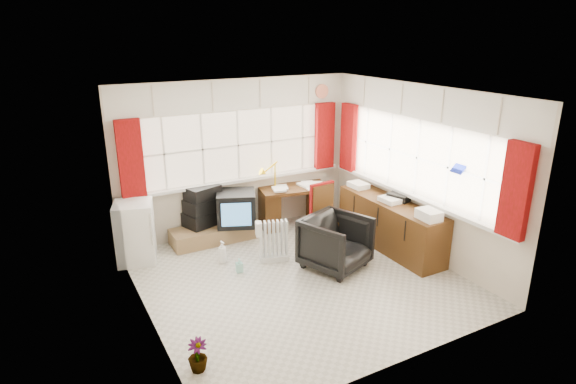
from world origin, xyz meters
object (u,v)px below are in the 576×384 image
at_px(radiator, 274,245).
at_px(mini_fridge, 135,232).
at_px(crt_tv, 236,208).
at_px(desk, 294,204).
at_px(task_chair, 325,215).
at_px(desk_lamp, 275,169).
at_px(credenza, 390,224).
at_px(tv_bench, 215,233).
at_px(office_chair, 336,243).

xyz_separation_m(radiator, mini_fridge, (-1.75, 0.95, 0.20)).
bearing_deg(mini_fridge, crt_tv, 1.00).
relative_size(radiator, crt_tv, 0.82).
xyz_separation_m(desk, radiator, (-0.94, -1.06, -0.13)).
bearing_deg(desk, task_chair, -93.04).
bearing_deg(desk_lamp, credenza, -54.90).
bearing_deg(desk_lamp, tv_bench, -174.60).
bearing_deg(office_chair, task_chair, 49.58).
bearing_deg(tv_bench, radiator, -64.86).
bearing_deg(office_chair, desk, 59.66).
xyz_separation_m(task_chair, credenza, (0.90, -0.45, -0.16)).
height_order(office_chair, radiator, office_chair).
relative_size(task_chair, radiator, 1.67).
bearing_deg(credenza, task_chair, 153.51).
xyz_separation_m(desk, tv_bench, (-1.44, 0.02, -0.26)).
distance_m(desk, task_chair, 1.07).
bearing_deg(radiator, task_chair, -0.14).
distance_m(tv_bench, crt_tv, 0.53).
distance_m(task_chair, radiator, 0.93).
relative_size(desk_lamp, tv_bench, 0.33).
xyz_separation_m(desk, mini_fridge, (-2.69, -0.11, 0.07)).
distance_m(credenza, crt_tv, 2.42).
bearing_deg(crt_tv, credenza, -36.24).
relative_size(crt_tv, mini_fridge, 0.85).
xyz_separation_m(desk_lamp, mini_fridge, (-2.39, -0.23, -0.55)).
bearing_deg(credenza, radiator, 165.82).
distance_m(task_chair, crt_tv, 1.44).
xyz_separation_m(crt_tv, mini_fridge, (-1.58, -0.03, -0.07)).
bearing_deg(crt_tv, desk_lamp, 14.11).
relative_size(desk, desk_lamp, 2.73).
distance_m(desk, tv_bench, 1.46).
bearing_deg(task_chair, credenza, -26.49).
height_order(tv_bench, crt_tv, crt_tv).
distance_m(office_chair, tv_bench, 2.06).
xyz_separation_m(office_chair, mini_fridge, (-2.42, 1.55, 0.07)).
distance_m(office_chair, radiator, 0.91).
height_order(desk_lamp, office_chair, desk_lamp).
bearing_deg(desk_lamp, crt_tv, -165.89).
xyz_separation_m(credenza, tv_bench, (-2.28, 1.52, -0.26)).
height_order(credenza, tv_bench, credenza).
height_order(credenza, mini_fridge, mini_fridge).
height_order(desk, office_chair, office_chair).
bearing_deg(mini_fridge, desk, 2.27).
distance_m(desk, radiator, 1.42).
relative_size(credenza, crt_tv, 2.64).
bearing_deg(office_chair, mini_fridge, 126.08).
height_order(desk, task_chair, task_chair).
relative_size(desk_lamp, crt_tv, 0.61).
relative_size(desk_lamp, radiator, 0.75).
xyz_separation_m(credenza, mini_fridge, (-3.53, 1.40, 0.06)).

